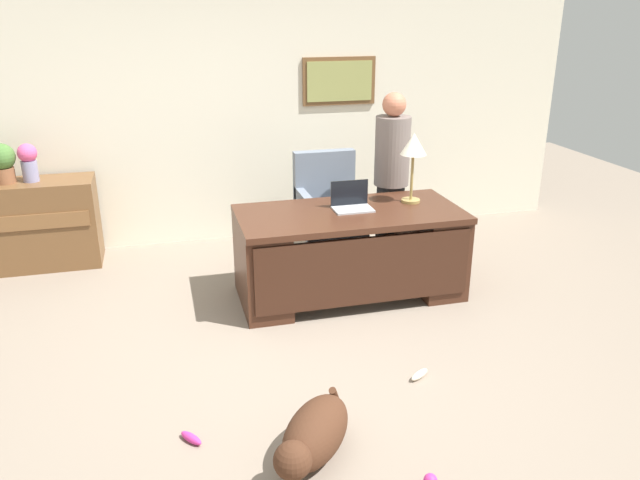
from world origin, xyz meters
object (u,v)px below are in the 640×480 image
Objects in this scene: credenza at (8,226)px; potted_plant at (2,161)px; person_standing at (391,178)px; dog_toy_bone at (419,375)px; desk at (350,251)px; armchair at (329,211)px; vase_with_flowers at (28,161)px; dog_lying at (313,435)px; laptop at (351,202)px; desk_lamp at (413,148)px; dog_toy_plush at (191,438)px.

potted_plant is (0.05, 0.00, 0.61)m from credenza.
person_standing is 2.17m from dog_toy_bone.
dog_toy_bone is at bearing -86.95° from desk.
armchair is (0.07, 0.92, 0.06)m from desk.
vase_with_flowers is 2.03× the size of dog_toy_bone.
dog_lying is 1.06m from dog_toy_bone.
credenza reaches higher than dog_toy_bone.
credenza is 3.57m from person_standing.
dog_lying is at bearing -118.73° from person_standing.
credenza is at bearing 167.56° from person_standing.
credenza is 4.57× the size of vase_with_flowers.
laptop is 2.95m from vase_with_flowers.
credenza is 2.67× the size of desk_lamp.
credenza is at bearing 171.14° from armchair.
credenza is (-2.88, 1.39, 0.00)m from desk.
dog_toy_bone is at bearing -104.70° from person_standing.
dog_toy_bone is (2.91, -2.72, -1.00)m from potted_plant.
potted_plant is at bearing 180.00° from vase_with_flowers.
armchair is 0.89m from laptop.
dog_lying is 2.70m from desk_lamp.
laptop is at bearing 91.56° from dog_toy_bone.
desk is 3.22m from potted_plant.
credenza is 4.41× the size of potted_plant.
laptop is 0.54× the size of desk_lamp.
vase_with_flowers is at bearing 0.00° from potted_plant.
desk_lamp is at bearing 40.75° from dog_toy_plush.
desk_lamp is (1.39, 2.06, 1.06)m from dog_lying.
armchair reaches higher than dog_lying.
laptop is (2.92, -1.29, 0.39)m from credenza.
laptop is at bearing -23.83° from credenza.
desk is 0.95m from person_standing.
dog_toy_plush is (1.39, -2.99, -1.00)m from potted_plant.
desk_lamp is at bearing 4.80° from laptop.
armchair is 3.18× the size of laptop.
armchair is 5.93× the size of dog_toy_bone.
laptop is at bearing -24.20° from potted_plant.
desk_lamp reaches higher than vase_with_flowers.
laptop is 3.15m from potted_plant.
potted_plant is (-2.84, 1.39, 0.61)m from desk.
desk_lamp is at bearing -19.71° from credenza.
dog_lying is 2.07× the size of laptop.
desk is 10.78× the size of dog_toy_bone.
desk is 1.39m from dog_toy_bone.
dog_lying is at bearing -146.35° from dog_toy_bone.
dog_toy_bone is (-0.51, -1.47, -1.19)m from desk_lamp.
desk_lamp is 3.64× the size of dog_toy_plush.
person_standing reaches higher than potted_plant.
potted_plant is at bearing 121.57° from dog_lying.
person_standing is at bearing -12.44° from credenza.
dog_toy_bone is (2.69, -2.72, -0.99)m from vase_with_flowers.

